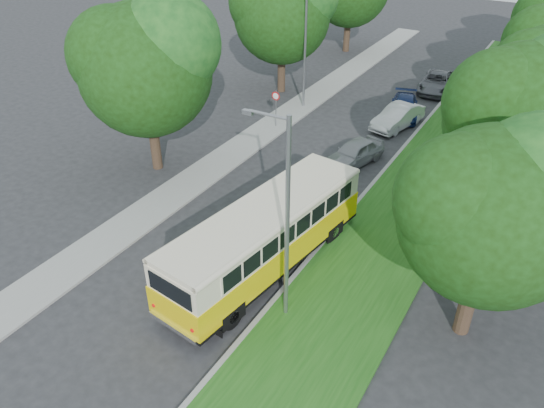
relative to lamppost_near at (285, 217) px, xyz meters
The scene contains 13 objects.
ground 6.56m from the lamppost_near, 149.28° to the left, with size 120.00×120.00×0.00m, color #28282B.
curb 8.66m from the lamppost_near, 94.62° to the left, with size 0.20×70.00×0.15m, color gray.
grass_verge 8.82m from the lamppost_near, 76.91° to the left, with size 4.50×70.00×0.13m, color #1D5215.
sidewalk 12.49m from the lamppost_near, 140.22° to the left, with size 2.20×70.00×0.12m, color gray.
treeline 20.58m from the lamppost_near, 92.96° to the left, with size 24.27×41.91×9.46m.
lamppost_near is the anchor object (origin of this frame).
lamppost_far 20.53m from the lamppost_near, 115.71° to the left, with size 1.71×0.16×7.50m.
warning_sign 17.10m from the lamppost_near, 121.02° to the left, with size 0.56×0.10×2.50m.
vintage_bus 3.95m from the lamppost_near, 134.94° to the left, with size 2.65×10.29×3.06m, color yellow, non-canonical shape.
car_silver 13.22m from the lamppost_near, 101.07° to the left, with size 1.63×4.04×1.38m, color #9FA0A4.
car_white 18.98m from the lamppost_near, 96.21° to the left, with size 1.51×4.32×1.42m, color silver.
car_blue 20.98m from the lamppost_near, 96.24° to the left, with size 1.74×4.28×1.24m, color navy.
car_grey 26.71m from the lamppost_near, 93.61° to the left, with size 2.27×4.92×1.37m, color #5B5C63.
Camera 1 is at (11.23, -15.32, 14.11)m, focal length 35.00 mm.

